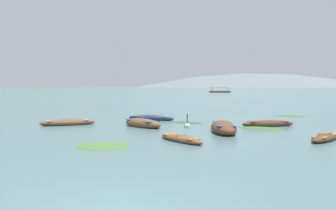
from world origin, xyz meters
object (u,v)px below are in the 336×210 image
object	(u,v)px
rowboat_2	(143,123)
rowboat_6	(181,139)
rowboat_1	(223,128)
rowboat_4	(268,124)
rowboat_0	(151,118)
ferry_0	(220,92)
rowboat_5	(68,123)
rowboat_3	(325,138)
mooring_buoy	(187,126)

from	to	relation	value
rowboat_2	rowboat_6	xyz separation A→B (m)	(2.73, -6.32, -0.09)
rowboat_1	rowboat_4	bearing A→B (deg)	44.52
rowboat_2	rowboat_0	bearing A→B (deg)	89.14
ferry_0	rowboat_2	bearing A→B (deg)	-97.66
rowboat_0	rowboat_1	xyz separation A→B (m)	(5.17, -7.51, 0.10)
rowboat_5	rowboat_0	bearing A→B (deg)	35.88
rowboat_2	ferry_0	size ratio (longest dim) A/B	0.36
rowboat_5	rowboat_6	distance (m)	10.91
rowboat_1	rowboat_4	world-z (taller)	rowboat_1
rowboat_3	rowboat_5	size ratio (longest dim) A/B	0.74
rowboat_6	rowboat_0	bearing A→B (deg)	103.35
rowboat_0	rowboat_6	size ratio (longest dim) A/B	1.34
ferry_0	rowboat_1	bearing A→B (deg)	-95.38
rowboat_4	ferry_0	bearing A→B (deg)	85.92
rowboat_4	rowboat_5	xyz separation A→B (m)	(-14.19, 0.09, 0.00)
rowboat_1	rowboat_2	size ratio (longest dim) A/B	1.20
rowboat_2	rowboat_6	bearing A→B (deg)	-66.66
rowboat_0	rowboat_2	bearing A→B (deg)	-90.86
rowboat_2	mooring_buoy	world-z (taller)	mooring_buoy
rowboat_0	rowboat_5	world-z (taller)	rowboat_5
rowboat_3	rowboat_0	bearing A→B (deg)	133.66
rowboat_4	rowboat_5	world-z (taller)	rowboat_5
rowboat_1	rowboat_2	xyz separation A→B (m)	(-5.24, 2.64, -0.04)
rowboat_0	rowboat_3	size ratio (longest dim) A/B	1.42
rowboat_0	ferry_0	xyz separation A→B (m)	(18.30, 131.78, 0.28)
rowboat_5	ferry_0	bearing A→B (deg)	80.03
rowboat_2	ferry_0	bearing A→B (deg)	82.34
rowboat_4	rowboat_5	distance (m)	14.19
rowboat_0	rowboat_6	bearing A→B (deg)	-76.65
rowboat_1	rowboat_3	distance (m)	5.69
ferry_0	rowboat_3	bearing A→B (deg)	-93.33
rowboat_4	rowboat_5	bearing A→B (deg)	179.63
rowboat_0	rowboat_6	world-z (taller)	rowboat_0
rowboat_0	rowboat_2	xyz separation A→B (m)	(-0.07, -4.87, 0.05)
rowboat_4	rowboat_6	bearing A→B (deg)	-130.13
rowboat_2	rowboat_1	bearing A→B (deg)	-26.76
rowboat_2	rowboat_3	world-z (taller)	rowboat_2
rowboat_2	ferry_0	distance (m)	137.88
rowboat_3	rowboat_5	world-z (taller)	rowboat_5
rowboat_4	rowboat_5	size ratio (longest dim) A/B	0.97
rowboat_3	rowboat_6	xyz separation A→B (m)	(-7.36, -0.70, -0.01)
rowboat_0	rowboat_4	distance (m)	9.55
rowboat_3	rowboat_5	bearing A→B (deg)	157.51
rowboat_2	rowboat_6	world-z (taller)	rowboat_2
rowboat_1	rowboat_4	xyz separation A→B (m)	(3.44, 3.38, -0.10)
rowboat_5	ferry_0	size ratio (longest dim) A/B	0.40
rowboat_1	mooring_buoy	distance (m)	3.09
rowboat_2	rowboat_4	xyz separation A→B (m)	(8.68, 0.74, -0.05)
rowboat_5	mooring_buoy	bearing A→B (deg)	-8.52
rowboat_6	mooring_buoy	world-z (taller)	mooring_buoy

